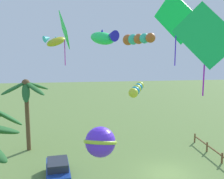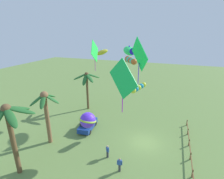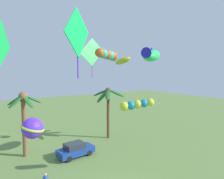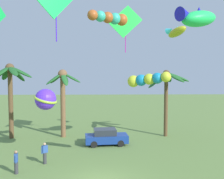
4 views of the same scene
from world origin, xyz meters
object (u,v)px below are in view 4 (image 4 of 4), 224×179
object	(u,v)px
palm_tree_1	(63,89)
kite_fish_4	(197,18)
kite_diamond_6	(126,22)
spectator_1	(16,162)
kite_ball_1	(46,99)
palm_tree_2	(166,84)
parked_car_0	(106,137)
spectator_0	(45,153)
kite_tube_7	(110,18)
palm_tree_0	(10,81)
kite_fish_5	(176,32)
kite_tube_3	(147,79)

from	to	relation	value
palm_tree_1	kite_fish_4	distance (m)	14.66
palm_tree_1	kite_diamond_6	size ratio (longest dim) A/B	1.68
spectator_1	kite_ball_1	size ratio (longest dim) A/B	0.68
palm_tree_2	parked_car_0	xyz separation A→B (m)	(-6.28, -3.19, -4.77)
spectator_0	kite_fish_4	xyz separation A→B (m)	(11.37, 0.69, 10.03)
kite_ball_1	kite_tube_7	distance (m)	8.46
kite_tube_7	palm_tree_0	bearing A→B (deg)	138.38
palm_tree_0	kite_tube_7	bearing A→B (deg)	-41.62
kite_fish_5	kite_tube_3	bearing A→B (deg)	-118.12
kite_tube_3	palm_tree_1	bearing A→B (deg)	126.25
kite_tube_3	palm_tree_2	bearing A→B (deg)	70.03
parked_car_0	kite_fish_4	distance (m)	12.88
spectator_1	kite_ball_1	bearing A→B (deg)	74.20
palm_tree_2	spectator_0	xyz separation A→B (m)	(-10.85, -8.11, -4.71)
spectator_0	kite_diamond_6	xyz separation A→B (m)	(6.29, 4.23, 10.30)
kite_tube_3	kite_diamond_6	size ratio (longest dim) A/B	0.66
kite_fish_5	kite_diamond_6	bearing A→B (deg)	-167.02
palm_tree_2	kite_ball_1	bearing A→B (deg)	-151.89
spectator_1	kite_fish_4	distance (m)	16.50
kite_ball_1	palm_tree_0	bearing A→B (deg)	130.69
palm_tree_2	kite_fish_5	distance (m)	5.69
parked_car_0	kite_diamond_6	size ratio (longest dim) A/B	0.97
kite_fish_5	kite_fish_4	bearing A→B (deg)	-85.92
parked_car_0	kite_fish_5	world-z (taller)	kite_fish_5
spectator_0	kite_diamond_6	world-z (taller)	kite_diamond_6
kite_tube_3	kite_fish_5	size ratio (longest dim) A/B	1.13
kite_fish_5	kite_diamond_6	distance (m)	4.91
parked_car_0	kite_tube_7	world-z (taller)	kite_tube_7
kite_tube_3	kite_tube_7	xyz separation A→B (m)	(-2.50, 0.58, 4.15)
palm_tree_1	kite_tube_7	size ratio (longest dim) A/B	2.56
kite_ball_1	kite_fish_4	distance (m)	13.35
palm_tree_1	kite_ball_1	xyz separation A→B (m)	(-0.45, -5.94, -0.44)
palm_tree_1	kite_tube_7	world-z (taller)	kite_tube_7
palm_tree_0	kite_tube_7	size ratio (longest dim) A/B	2.78
palm_tree_0	kite_fish_4	world-z (taller)	kite_fish_4
spectator_0	kite_diamond_6	distance (m)	12.79
kite_tube_7	spectator_0	bearing A→B (deg)	166.87
palm_tree_0	palm_tree_1	bearing A→B (deg)	4.75
kite_ball_1	parked_car_0	bearing A→B (deg)	29.61
kite_fish_4	kite_diamond_6	bearing A→B (deg)	145.15
kite_tube_7	parked_car_0	bearing A→B (deg)	92.10
palm_tree_0	kite_fish_4	xyz separation A→B (m)	(16.44, -6.95, 4.98)
palm_tree_2	spectator_1	size ratio (longest dim) A/B	4.37
kite_fish_5	kite_tube_7	size ratio (longest dim) A/B	0.88
spectator_0	spectator_1	size ratio (longest dim) A/B	1.00
palm_tree_0	spectator_1	world-z (taller)	palm_tree_0
kite_fish_4	kite_fish_5	world-z (taller)	kite_fish_4
parked_car_0	palm_tree_2	bearing A→B (deg)	26.90
spectator_1	kite_fish_5	world-z (taller)	kite_fish_5
spectator_0	kite_fish_5	size ratio (longest dim) A/B	0.66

